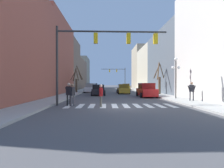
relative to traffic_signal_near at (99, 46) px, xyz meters
The scene contains 21 objects.
ground_plane 5.21m from the traffic_signal_near, 29.15° to the right, with size 240.00×240.00×0.00m, color #4C4C4F.
sidewalk_left 6.90m from the traffic_signal_near, 169.06° to the right, with size 2.57×90.00×0.15m.
sidewalk_right 9.62m from the traffic_signal_near, ahead, with size 2.57×90.00×0.15m.
building_row_left 26.34m from the traffic_signal_near, 110.43° to the left, with size 6.00×65.42×12.49m.
building_row_right 23.86m from the traffic_signal_near, 58.12° to the left, with size 6.00×54.18×13.28m.
crosswalk_stripes 5.13m from the traffic_signal_near, 10.67° to the right, with size 8.55×2.60×0.01m.
traffic_signal_near is the anchor object (origin of this frame).
traffic_signal_far 42.57m from the traffic_signal_near, 83.92° to the left, with size 7.84×0.28×6.68m.
street_lamp_right_corner 9.37m from the traffic_signal_near, 28.49° to the left, with size 0.95×0.36×4.41m.
car_parked_right_far 16.53m from the traffic_signal_near, 77.39° to the left, with size 2.01×4.87×1.62m.
car_parked_left_mid 32.95m from the traffic_signal_near, 79.62° to the left, with size 2.01×4.72×1.63m.
car_driving_toward_lane 12.51m from the traffic_signal_near, 92.57° to the left, with size 2.04×4.22×1.58m.
car_parked_right_mid 19.97m from the traffic_signal_near, 97.04° to the left, with size 2.20×4.23×1.73m.
car_at_intersection 31.55m from the traffic_signal_near, 94.57° to the left, with size 2.00×4.31×1.71m.
car_parked_right_near 10.98m from the traffic_signal_near, 55.20° to the left, with size 2.12×4.71×1.80m.
pedestrian_on_left_sidewalk 9.62m from the traffic_signal_near, 13.14° to the left, with size 0.76×0.29×1.76m.
pedestrian_on_right_sidewalk 4.34m from the traffic_signal_near, 168.60° to the right, with size 0.38×0.73×1.77m.
pedestrian_near_right_corner 4.45m from the traffic_signal_near, behind, with size 0.71×0.51×1.83m.
pedestrian_crossing_street 3.94m from the traffic_signal_near, 78.47° to the right, with size 0.29×0.73×1.70m.
street_tree_left_far 18.17m from the traffic_signal_near, 105.17° to the left, with size 2.32×3.36×4.77m.
street_tree_left_near 14.66m from the traffic_signal_near, 53.82° to the left, with size 2.16×3.16×4.79m.
Camera 1 is at (-1.13, -13.23, 1.83)m, focal length 28.00 mm.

